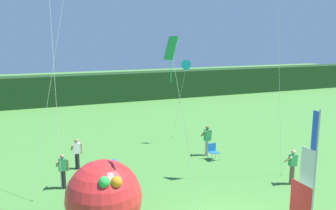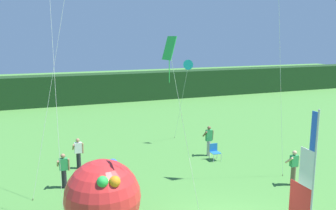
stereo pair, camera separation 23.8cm
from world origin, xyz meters
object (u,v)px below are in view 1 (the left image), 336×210
Objects in this scene: person_near_banner at (207,140)px; person_mid_field at (77,153)px; person_far_left at (63,170)px; inflatable_balloon at (104,198)px; person_far_right at (292,166)px; folding_chair at (213,150)px; kite_green_diamond_1 at (173,61)px; banner_flag at (307,181)px; kite_cyan_delta_0 at (186,65)px.

person_near_banner reaches higher than person_mid_field.
inflatable_balloon is at bearing -78.05° from person_far_left.
person_far_left is at bearing 160.76° from person_far_right.
folding_chair is 0.13× the size of kite_green_diamond_1.
banner_flag reaches higher than person_far_left.
inflatable_balloon is 11.75m from kite_cyan_delta_0.
person_mid_field reaches higher than person_far_left.
person_mid_field is 10.54m from person_far_right.
person_far_left is 0.61× the size of inflatable_balloon.
person_far_right is 0.24× the size of kite_green_diamond_1.
kite_green_diamond_1 is (2.15, -7.55, 5.11)m from person_mid_field.
kite_green_diamond_1 reaches higher than person_far_left.
person_mid_field is 2.40m from person_far_left.
folding_chair is (-0.02, -0.74, -0.41)m from person_near_banner.
person_near_banner is at bearing 81.70° from banner_flag.
person_far_left is at bearing -151.80° from kite_cyan_delta_0.
folding_chair is 9.68m from kite_green_diamond_1.
inflatable_balloon is at bearing -143.56° from folding_chair.
banner_flag is at bearing -98.87° from folding_chair.
inflatable_balloon is (-8.89, -0.96, 0.44)m from person_far_right.
kite_green_diamond_1 reaches higher than folding_chair.
kite_cyan_delta_0 is 10.83m from kite_green_diamond_1.
person_mid_field reaches higher than folding_chair.
kite_cyan_delta_0 is at bearing 92.90° from person_near_banner.
banner_flag is at bearing -58.98° from person_mid_field.
inflatable_balloon reaches higher than person_near_banner.
person_mid_field is at bearing 67.45° from person_far_left.
inflatable_balloon is at bearing 151.85° from banner_flag.
person_mid_field is 7.30m from folding_chair.
folding_chair is at bearing 6.34° from person_far_left.
folding_chair is at bearing 81.13° from banner_flag.
kite_green_diamond_1 is at bearing -60.02° from person_far_left.
kite_green_diamond_1 is (-4.90, -9.61, 0.99)m from kite_cyan_delta_0.
person_far_right is at bearing 53.37° from banner_flag.
person_far_right is (9.82, -3.43, 0.02)m from person_far_left.
inflatable_balloon reaches higher than person_mid_field.
person_far_right is 0.31× the size of kite_cyan_delta_0.
person_near_banner is at bearing 11.43° from person_far_left.
folding_chair is (8.09, 0.90, -0.34)m from person_far_left.
folding_chair is (7.16, 5.29, -0.81)m from inflatable_balloon.
kite_cyan_delta_0 is at bearing 91.89° from folding_chair.
inflatable_balloon is 0.49× the size of kite_cyan_delta_0.
inflatable_balloon is 2.95× the size of folding_chair.
banner_flag reaches higher than person_far_right.
inflatable_balloon reaches higher than person_far_right.
inflatable_balloon is (0.93, -4.39, 0.47)m from person_far_left.
kite_green_diamond_1 is at bearing -117.04° from kite_cyan_delta_0.
kite_green_diamond_1 is at bearing -125.86° from person_near_banner.
person_near_banner is 8.28m from person_far_left.
person_far_right is 4.67m from folding_chair.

